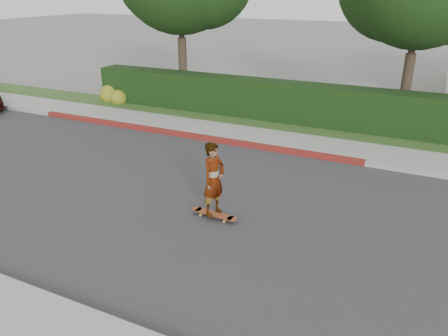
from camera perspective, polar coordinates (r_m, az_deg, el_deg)
The scene contains 10 objects.
ground at distance 9.50m, azimuth 8.07°, elevation -7.17°, with size 120.00×120.00×0.00m, color slate.
road at distance 9.50m, azimuth 8.07°, elevation -7.14°, with size 60.00×8.00×0.01m, color #2D2D30.
curb_far at distance 13.09m, azimuth 13.66°, elevation 1.33°, with size 60.00×0.20×0.15m, color #9E9E99.
curb_red_section at distance 14.82m, azimuth -5.51°, elevation 4.40°, with size 12.00×0.21×0.15m, color maroon.
sidewalk_far at distance 13.93m, azimuth 14.48°, elevation 2.48°, with size 60.00×1.60×0.12m, color gray.
planting_strip at distance 15.43m, azimuth 15.72°, elevation 4.27°, with size 60.00×1.60×0.10m, color #2D4C1E.
hedge at distance 16.52m, azimuth 6.06°, elevation 8.71°, with size 15.00×1.00×1.50m, color black.
flowering_shrub at distance 19.65m, azimuth -14.32°, elevation 9.13°, with size 1.40×1.00×0.90m.
skateboard at distance 9.56m, azimuth -1.30°, elevation -6.04°, with size 1.12×0.29×0.10m.
skateboarder at distance 9.20m, azimuth -1.34°, elevation -1.50°, with size 0.59×0.39×1.63m, color white.
Camera 1 is at (2.33, -7.93, 4.68)m, focal length 35.00 mm.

